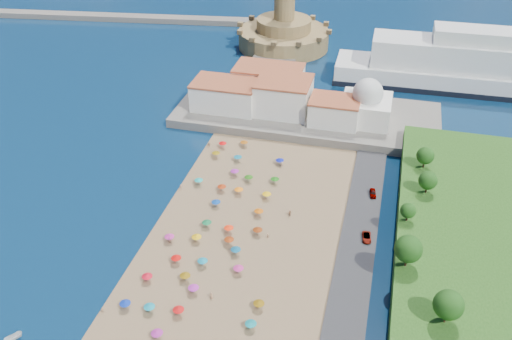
# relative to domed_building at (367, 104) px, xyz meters

# --- Properties ---
(ground) EXTENTS (700.00, 700.00, 0.00)m
(ground) POSITION_rel_domed_building_xyz_m (-30.00, -71.00, -8.97)
(ground) COLOR #071938
(ground) RESTS_ON ground
(terrace) EXTENTS (90.00, 36.00, 3.00)m
(terrace) POSITION_rel_domed_building_xyz_m (-20.00, 2.00, -7.47)
(terrace) COLOR #59544C
(terrace) RESTS_ON ground
(jetty) EXTENTS (18.00, 70.00, 2.40)m
(jetty) POSITION_rel_domed_building_xyz_m (-42.00, 37.00, -7.77)
(jetty) COLOR #59544C
(jetty) RESTS_ON ground
(breakwater) EXTENTS (199.03, 34.77, 2.60)m
(breakwater) POSITION_rel_domed_building_xyz_m (-140.00, 82.00, -7.67)
(breakwater) COLOR #59544C
(breakwater) RESTS_ON ground
(waterfront_buildings) EXTENTS (57.00, 29.00, 11.00)m
(waterfront_buildings) POSITION_rel_domed_building_xyz_m (-33.05, 2.64, -1.10)
(waterfront_buildings) COLOR silver
(waterfront_buildings) RESTS_ON terrace
(domed_building) EXTENTS (16.00, 16.00, 15.00)m
(domed_building) POSITION_rel_domed_building_xyz_m (0.00, 0.00, 0.00)
(domed_building) COLOR silver
(domed_building) RESTS_ON terrace
(fortress) EXTENTS (40.00, 40.00, 32.40)m
(fortress) POSITION_rel_domed_building_xyz_m (-42.00, 67.00, -2.29)
(fortress) COLOR #95774A
(fortress) RESTS_ON ground
(beach_parasols) EXTENTS (30.78, 117.60, 2.20)m
(beach_parasols) POSITION_rel_domed_building_xyz_m (-31.19, -81.59, -6.83)
(beach_parasols) COLOR gray
(beach_parasols) RESTS_ON beach
(beachgoers) EXTENTS (33.65, 105.36, 1.86)m
(beachgoers) POSITION_rel_domed_building_xyz_m (-31.87, -71.78, -7.86)
(beachgoers) COLOR tan
(beachgoers) RESTS_ON beach
(parked_cars) EXTENTS (2.72, 71.31, 1.42)m
(parked_cars) POSITION_rel_domed_building_xyz_m (6.00, -71.25, -7.61)
(parked_cars) COLOR gray
(parked_cars) RESTS_ON promenade
(hillside_trees) EXTENTS (14.66, 104.79, 7.99)m
(hillside_trees) POSITION_rel_domed_building_xyz_m (17.94, -82.23, 1.28)
(hillside_trees) COLOR #382314
(hillside_trees) RESTS_ON hillside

